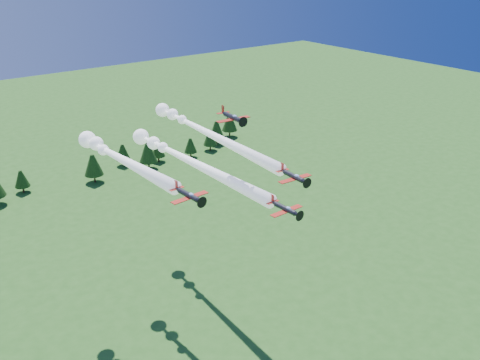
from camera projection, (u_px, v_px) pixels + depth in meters
ground at (249, 357)px, 112.16m from camera, size 600.00×600.00×0.00m
plane_lead at (186, 159)px, 111.36m from camera, size 6.79×53.66×3.70m
plane_left at (118, 157)px, 106.72m from camera, size 8.00×42.54×3.70m
plane_right at (204, 131)px, 127.07m from camera, size 8.46×60.69×3.70m
plane_slot at (233, 117)px, 98.43m from camera, size 6.86×7.45×2.41m
treeline at (73, 165)px, 193.84m from camera, size 164.23×20.41×11.85m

